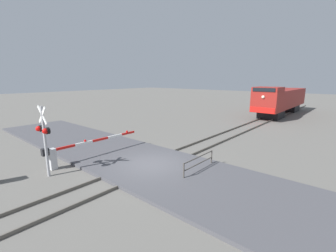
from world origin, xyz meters
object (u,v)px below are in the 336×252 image
locomotive (281,100)px  crossing_gate (68,151)px  crossing_signal (44,134)px  guard_railing (199,162)px

locomotive → crossing_gate: 29.12m
locomotive → crossing_gate: bearing=-97.8°
crossing_signal → guard_railing: 8.20m
crossing_signal → locomotive: bearing=84.0°
locomotive → crossing_signal: bearing=-96.0°
guard_railing → crossing_gate: bearing=-148.0°
locomotive → crossing_signal: size_ratio=4.14×
locomotive → guard_railing: (2.59, -24.74, -1.48)m
crossing_signal → crossing_gate: crossing_signal is taller
crossing_gate → locomotive: bearing=82.2°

